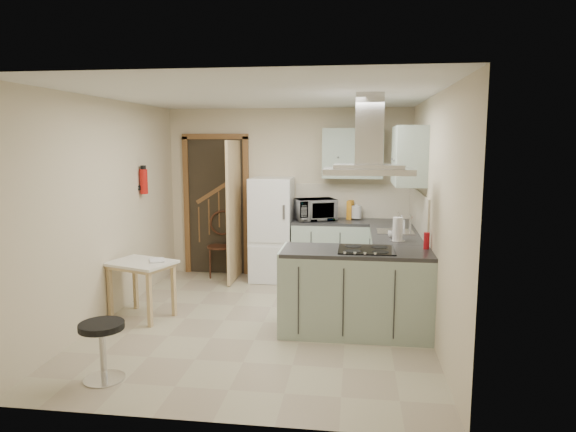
# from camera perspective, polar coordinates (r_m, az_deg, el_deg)

# --- Properties ---
(floor) EXTENTS (4.20, 4.20, 0.00)m
(floor) POSITION_cam_1_polar(r_m,az_deg,el_deg) (5.91, -2.71, -11.69)
(floor) COLOR #B0A788
(floor) RESTS_ON ground
(ceiling) EXTENTS (4.20, 4.20, 0.00)m
(ceiling) POSITION_cam_1_polar(r_m,az_deg,el_deg) (5.58, -2.89, 13.22)
(ceiling) COLOR silver
(ceiling) RESTS_ON back_wall
(back_wall) EXTENTS (3.60, 0.00, 3.60)m
(back_wall) POSITION_cam_1_polar(r_m,az_deg,el_deg) (7.67, 0.02, 2.55)
(back_wall) COLOR beige
(back_wall) RESTS_ON floor
(left_wall) EXTENTS (0.00, 4.20, 4.20)m
(left_wall) POSITION_cam_1_polar(r_m,az_deg,el_deg) (6.19, -19.42, 0.67)
(left_wall) COLOR beige
(left_wall) RESTS_ON floor
(right_wall) EXTENTS (0.00, 4.20, 4.20)m
(right_wall) POSITION_cam_1_polar(r_m,az_deg,el_deg) (5.58, 15.71, 0.04)
(right_wall) COLOR beige
(right_wall) RESTS_ON floor
(doorway) EXTENTS (1.10, 0.12, 2.10)m
(doorway) POSITION_cam_1_polar(r_m,az_deg,el_deg) (7.88, -7.97, 1.16)
(doorway) COLOR brown
(doorway) RESTS_ON floor
(fridge) EXTENTS (0.60, 0.60, 1.50)m
(fridge) POSITION_cam_1_polar(r_m,az_deg,el_deg) (7.47, -1.81, -1.48)
(fridge) COLOR white
(fridge) RESTS_ON floor
(counter_back) EXTENTS (1.08, 0.60, 0.90)m
(counter_back) POSITION_cam_1_polar(r_m,az_deg,el_deg) (7.44, 4.77, -3.90)
(counter_back) COLOR #9EB2A0
(counter_back) RESTS_ON floor
(counter_right) EXTENTS (0.60, 1.95, 0.90)m
(counter_right) POSITION_cam_1_polar(r_m,az_deg,el_deg) (6.79, 11.60, -5.23)
(counter_right) COLOR #9EB2A0
(counter_right) RESTS_ON floor
(splashback) EXTENTS (1.68, 0.02, 0.50)m
(splashback) POSITION_cam_1_polar(r_m,az_deg,el_deg) (7.60, 7.20, 1.67)
(splashback) COLOR beige
(splashback) RESTS_ON counter_back
(wall_cabinet_back) EXTENTS (0.85, 0.35, 0.70)m
(wall_cabinet_back) POSITION_cam_1_polar(r_m,az_deg,el_deg) (7.39, 7.21, 6.92)
(wall_cabinet_back) COLOR #9EB2A0
(wall_cabinet_back) RESTS_ON back_wall
(wall_cabinet_right) EXTENTS (0.35, 0.90, 0.70)m
(wall_cabinet_right) POSITION_cam_1_polar(r_m,az_deg,el_deg) (6.35, 13.28, 6.54)
(wall_cabinet_right) COLOR #9EB2A0
(wall_cabinet_right) RESTS_ON right_wall
(peninsula) EXTENTS (1.55, 0.65, 0.90)m
(peninsula) POSITION_cam_1_polar(r_m,az_deg,el_deg) (5.52, 7.56, -8.33)
(peninsula) COLOR #9EB2A0
(peninsula) RESTS_ON floor
(hob) EXTENTS (0.58, 0.50, 0.01)m
(hob) POSITION_cam_1_polar(r_m,az_deg,el_deg) (5.40, 8.72, -3.71)
(hob) COLOR black
(hob) RESTS_ON peninsula
(extractor_hood) EXTENTS (0.90, 0.55, 0.10)m
(extractor_hood) POSITION_cam_1_polar(r_m,az_deg,el_deg) (5.30, 8.91, 4.94)
(extractor_hood) COLOR silver
(extractor_hood) RESTS_ON ceiling
(sink) EXTENTS (0.45, 0.40, 0.01)m
(sink) POSITION_cam_1_polar(r_m,az_deg,el_deg) (6.53, 11.82, -1.71)
(sink) COLOR silver
(sink) RESTS_ON counter_right
(fire_extinguisher) EXTENTS (0.10, 0.10, 0.32)m
(fire_extinguisher) POSITION_cam_1_polar(r_m,az_deg,el_deg) (6.95, -15.73, 3.70)
(fire_extinguisher) COLOR #B2140F
(fire_extinguisher) RESTS_ON left_wall
(drop_leaf_table) EXTENTS (0.84, 0.73, 0.66)m
(drop_leaf_table) POSITION_cam_1_polar(r_m,az_deg,el_deg) (6.19, -15.91, -7.87)
(drop_leaf_table) COLOR tan
(drop_leaf_table) RESTS_ON floor
(bentwood_chair) EXTENTS (0.49, 0.49, 0.89)m
(bentwood_chair) POSITION_cam_1_polar(r_m,az_deg,el_deg) (7.81, -7.53, -3.40)
(bentwood_chair) COLOR #451B17
(bentwood_chair) RESTS_ON floor
(stool) EXTENTS (0.38, 0.38, 0.51)m
(stool) POSITION_cam_1_polar(r_m,az_deg,el_deg) (4.78, -19.88, -13.94)
(stool) COLOR black
(stool) RESTS_ON floor
(microwave) EXTENTS (0.66, 0.56, 0.31)m
(microwave) POSITION_cam_1_polar(r_m,az_deg,el_deg) (7.33, 3.05, 0.72)
(microwave) COLOR black
(microwave) RESTS_ON counter_back
(kettle) EXTENTS (0.18, 0.18, 0.22)m
(kettle) POSITION_cam_1_polar(r_m,az_deg,el_deg) (7.46, 7.61, 0.46)
(kettle) COLOR silver
(kettle) RESTS_ON counter_back
(cereal_box) EXTENTS (0.11, 0.19, 0.27)m
(cereal_box) POSITION_cam_1_polar(r_m,az_deg,el_deg) (7.51, 6.93, 0.70)
(cereal_box) COLOR orange
(cereal_box) RESTS_ON counter_back
(soap_bottle) EXTENTS (0.08, 0.09, 0.18)m
(soap_bottle) POSITION_cam_1_polar(r_m,az_deg,el_deg) (6.73, 12.50, -0.69)
(soap_bottle) COLOR #A2A3AE
(soap_bottle) RESTS_ON counter_right
(paper_towel) EXTENTS (0.13, 0.13, 0.29)m
(paper_towel) POSITION_cam_1_polar(r_m,az_deg,el_deg) (5.91, 12.09, -1.42)
(paper_towel) COLOR silver
(paper_towel) RESTS_ON counter_right
(cup) EXTENTS (0.12, 0.12, 0.08)m
(cup) POSITION_cam_1_polar(r_m,az_deg,el_deg) (6.14, 11.52, -1.99)
(cup) COLOR white
(cup) RESTS_ON counter_right
(red_bottle) EXTENTS (0.07, 0.07, 0.17)m
(red_bottle) POSITION_cam_1_polar(r_m,az_deg,el_deg) (5.58, 15.14, -2.67)
(red_bottle) COLOR red
(red_bottle) RESTS_ON peninsula
(book) EXTENTS (0.24, 0.27, 0.10)m
(book) POSITION_cam_1_polar(r_m,az_deg,el_deg) (6.07, -15.16, -4.45)
(book) COLOR #A44D36
(book) RESTS_ON drop_leaf_table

